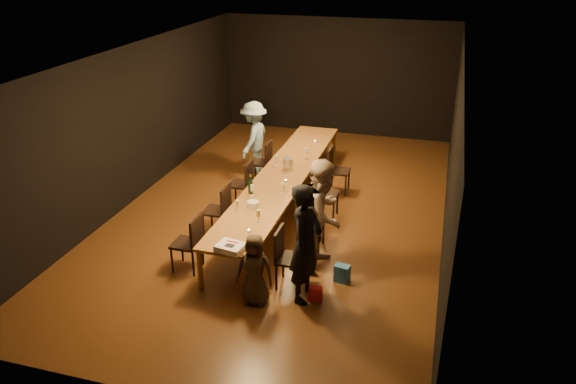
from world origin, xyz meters
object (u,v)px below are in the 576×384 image
(chair_left_0, at_px, (186,243))
(plate_stack, at_px, (253,204))
(chair_right_0, at_px, (291,258))
(chair_right_2, at_px, (326,194))
(birthday_cake, at_px, (231,247))
(woman_tan, at_px, (323,214))
(chair_right_3, at_px, (339,170))
(ice_bucket, at_px, (288,164))
(chair_left_1, at_px, (216,210))
(table, at_px, (282,177))
(chair_left_2, at_px, (240,184))
(woman_birthday, at_px, (306,243))
(man_blue, at_px, (254,138))
(champagne_bottle, at_px, (250,184))
(child, at_px, (255,270))
(chair_left_3, at_px, (260,162))
(chair_right_1, at_px, (311,222))

(chair_left_0, xyz_separation_m, plate_stack, (0.78, 0.92, 0.34))
(chair_right_0, height_order, chair_right_2, same)
(birthday_cake, bearing_deg, woman_tan, 58.28)
(chair_right_3, height_order, ice_bucket, ice_bucket)
(chair_right_2, xyz_separation_m, chair_left_1, (-1.70, -1.20, 0.00))
(table, bearing_deg, chair_left_2, 180.00)
(chair_right_0, relative_size, woman_birthday, 0.52)
(chair_left_1, height_order, man_blue, man_blue)
(man_blue, relative_size, champagne_bottle, 4.62)
(chair_right_3, distance_m, champagne_bottle, 2.48)
(table, distance_m, chair_left_0, 2.56)
(woman_tan, bearing_deg, child, 162.00)
(woman_tan, relative_size, birthday_cake, 4.14)
(chair_left_3, height_order, ice_bucket, ice_bucket)
(chair_left_3, distance_m, birthday_cake, 4.19)
(birthday_cake, distance_m, ice_bucket, 3.18)
(chair_left_0, xyz_separation_m, man_blue, (-0.30, 4.09, 0.34))
(man_blue, bearing_deg, chair_left_3, 35.20)
(chair_left_3, bearing_deg, chair_left_0, -180.00)
(woman_birthday, distance_m, plate_stack, 1.67)
(chair_left_0, distance_m, ice_bucket, 2.87)
(chair_right_2, xyz_separation_m, woman_tan, (0.30, -1.67, 0.43))
(birthday_cake, height_order, plate_stack, plate_stack)
(woman_birthday, xyz_separation_m, plate_stack, (-1.20, 1.16, -0.09))
(chair_right_0, distance_m, birthday_cake, 0.95)
(chair_left_2, distance_m, champagne_bottle, 1.19)
(chair_right_3, distance_m, woman_birthday, 3.87)
(chair_right_1, xyz_separation_m, woman_birthday, (0.28, -1.44, 0.43))
(chair_right_0, height_order, chair_right_1, same)
(chair_left_3, xyz_separation_m, ice_bucket, (0.87, -0.89, 0.39))
(chair_left_2, bearing_deg, chair_left_0, -180.00)
(woman_tan, bearing_deg, chair_left_3, 44.77)
(woman_birthday, relative_size, champagne_bottle, 5.10)
(chair_right_2, xyz_separation_m, chair_left_0, (-1.70, -2.40, 0.00))
(chair_right_2, relative_size, child, 0.86)
(man_blue, bearing_deg, child, 22.79)
(chair_left_0, distance_m, chair_left_3, 3.60)
(table, xyz_separation_m, man_blue, (-1.15, 1.69, 0.11))
(chair_right_2, relative_size, plate_stack, 4.79)
(chair_right_0, xyz_separation_m, birthday_cake, (-0.76, -0.47, 0.33))
(chair_right_3, height_order, child, child)
(chair_left_2, bearing_deg, chair_right_2, -90.00)
(ice_bucket, bearing_deg, plate_stack, -92.69)
(child, bearing_deg, chair_right_3, 80.59)
(chair_right_0, distance_m, child, 0.67)
(chair_right_2, height_order, champagne_bottle, champagne_bottle)
(table, bearing_deg, woman_tan, -55.43)
(woman_birthday, relative_size, man_blue, 1.10)
(chair_right_3, relative_size, plate_stack, 4.79)
(woman_birthday, bearing_deg, child, 124.33)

